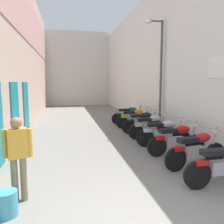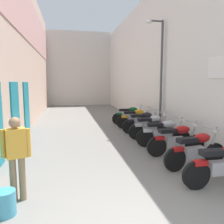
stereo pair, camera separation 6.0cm
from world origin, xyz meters
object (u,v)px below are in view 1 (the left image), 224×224
pedestrian_by_doorway (18,153)px  street_lamp (159,68)px  motorcycle_eighth (129,115)px  motorcycle_fifth (151,126)px  water_jug_beside_first (7,204)px  motorcycle_sixth (142,121)px  motorcycle_third (177,139)px  motorcycle_seventh (135,118)px  motorcycle_second (197,149)px  motorcycle_fourth (163,132)px

pedestrian_by_doorway → street_lamp: size_ratio=0.33×
motorcycle_eighth → street_lamp: (0.70, -2.12, 2.27)m
motorcycle_fifth → water_jug_beside_first: size_ratio=4.40×
motorcycle_sixth → motorcycle_third: bearing=-90.0°
pedestrian_by_doorway → water_jug_beside_first: (-0.11, -0.48, -0.71)m
street_lamp → motorcycle_fifth: bearing=-125.3°
motorcycle_fifth → pedestrian_by_doorway: (-4.11, -4.00, 0.42)m
water_jug_beside_first → motorcycle_seventh: bearing=57.2°
motorcycle_sixth → pedestrian_by_doorway: pedestrian_by_doorway is taller
motorcycle_sixth → street_lamp: (0.70, -0.01, 2.27)m
motorcycle_seventh → street_lamp: bearing=-56.9°
motorcycle_second → pedestrian_by_doorway: bearing=-168.8°
motorcycle_second → motorcycle_seventh: size_ratio=0.99×
motorcycle_fourth → street_lamp: street_lamp is taller
motorcycle_sixth → water_jug_beside_first: bearing=-127.7°
motorcycle_third → motorcycle_eighth: same height
motorcycle_sixth → motorcycle_eighth: same height
pedestrian_by_doorway → motorcycle_eighth: bearing=59.9°
motorcycle_third → motorcycle_seventh: bearing=90.0°
motorcycle_second → pedestrian_by_doorway: 4.21m
motorcycle_seventh → motorcycle_third: bearing=-90.0°
motorcycle_eighth → water_jug_beside_first: (-4.22, -7.59, -0.29)m
motorcycle_seventh → street_lamp: size_ratio=0.39×
motorcycle_fourth → motorcycle_sixth: 2.17m
street_lamp → motorcycle_seventh: bearing=123.1°
motorcycle_fifth → motorcycle_eighth: same height
pedestrian_by_doorway → motorcycle_third: bearing=24.5°
motorcycle_second → motorcycle_eighth: same height
motorcycle_fourth → water_jug_beside_first: 5.37m
motorcycle_second → motorcycle_fifth: 3.18m
motorcycle_third → street_lamp: bearing=77.3°
motorcycle_fifth → motorcycle_seventh: 2.07m
motorcycle_third → water_jug_beside_first: (-4.22, -2.35, -0.29)m
water_jug_beside_first → motorcycle_sixth: bearing=52.3°
motorcycle_second → water_jug_beside_first: motorcycle_second is taller
motorcycle_third → motorcycle_fifth: (-0.00, 2.12, 0.00)m
motorcycle_third → pedestrian_by_doorway: 4.54m
motorcycle_fifth → pedestrian_by_doorway: pedestrian_by_doorway is taller
motorcycle_fifth → water_jug_beside_first: (-4.22, -4.48, -0.29)m
motorcycle_fourth → motorcycle_second: bearing=-90.0°
motorcycle_fifth → motorcycle_sixth: bearing=90.0°
motorcycle_third → motorcycle_fourth: bearing=90.0°
motorcycle_fifth → motorcycle_third: bearing=-90.0°
motorcycle_third → pedestrian_by_doorway: size_ratio=1.18×
motorcycle_eighth → water_jug_beside_first: size_ratio=4.41×
motorcycle_second → motorcycle_fourth: same height
motorcycle_sixth → motorcycle_seventh: size_ratio=1.00×
pedestrian_by_doorway → street_lamp: bearing=46.0°
motorcycle_fifth → street_lamp: size_ratio=0.39×
motorcycle_eighth → pedestrian_by_doorway: size_ratio=1.18×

